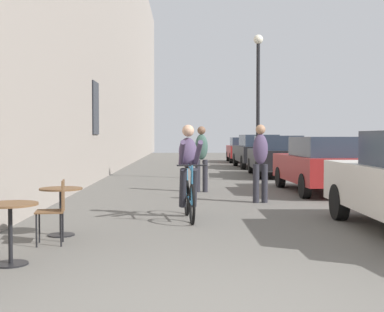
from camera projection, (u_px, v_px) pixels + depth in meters
name	position (u px, v px, depth m)	size (l,w,h in m)	color
ground_plane	(224.00, 312.00, 4.51)	(88.00, 88.00, 0.00)	#5B5954
cafe_table_near	(10.00, 220.00, 6.14)	(0.64, 0.64, 0.72)	black
cafe_table_mid	(61.00, 201.00, 7.96)	(0.64, 0.64, 0.72)	black
cafe_chair_mid_toward_street	(55.00, 207.00, 7.30)	(0.43, 0.43, 0.89)	black
cyclist_on_bicycle	(189.00, 174.00, 9.63)	(0.52, 1.76, 1.74)	black
pedestrian_near	(260.00, 159.00, 11.90)	(0.36, 0.28, 1.76)	#26262D
pedestrian_mid	(201.00, 155.00, 14.22)	(0.35, 0.26, 1.77)	#26262D
street_lamp	(258.00, 88.00, 17.74)	(0.32, 0.32, 4.90)	black
parked_car_second	(322.00, 164.00, 14.03)	(1.88, 4.23, 1.49)	maroon
parked_car_third	(276.00, 155.00, 19.89)	(1.93, 4.34, 1.52)	black
parked_car_fourth	(257.00, 151.00, 25.29)	(1.94, 4.47, 1.58)	black
parked_car_fifth	(243.00, 149.00, 30.76)	(1.79, 4.09, 1.44)	maroon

